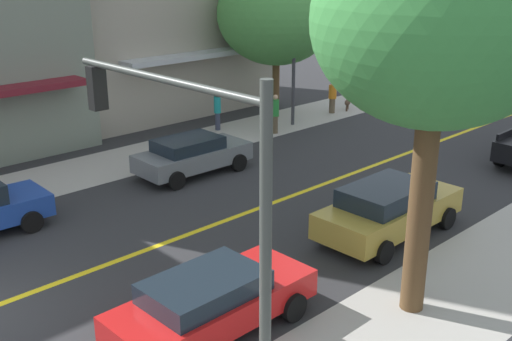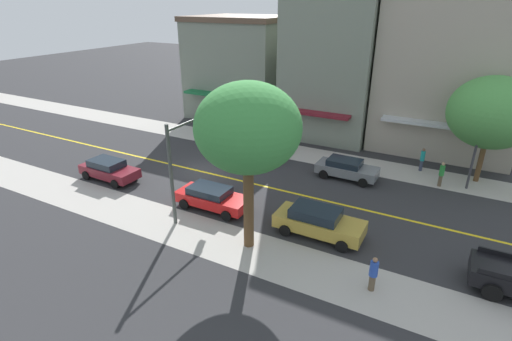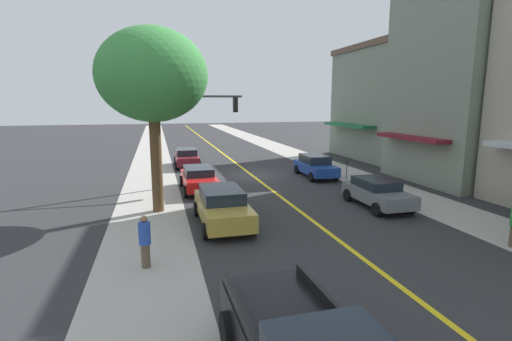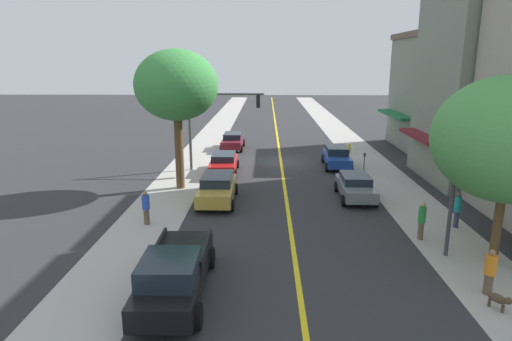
% 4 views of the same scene
% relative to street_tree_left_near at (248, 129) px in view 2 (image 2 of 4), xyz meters
% --- Properties ---
extents(ground_plane, '(140.00, 140.00, 0.00)m').
position_rel_street_tree_left_near_xyz_m(ground_plane, '(-6.54, -7.60, -6.30)').
color(ground_plane, '#2D2D30').
extents(sidewalk_left, '(3.32, 126.00, 0.01)m').
position_rel_street_tree_left_near_xyz_m(sidewalk_left, '(-13.50, -7.60, -6.30)').
color(sidewalk_left, '#ADA8A0').
rests_on(sidewalk_left, ground).
extents(sidewalk_right, '(3.32, 126.00, 0.01)m').
position_rel_street_tree_left_near_xyz_m(sidewalk_right, '(0.43, -7.60, -6.30)').
color(sidewalk_right, '#ADA8A0').
rests_on(sidewalk_right, ground).
extents(road_centerline_stripe, '(0.20, 126.00, 0.00)m').
position_rel_street_tree_left_near_xyz_m(road_centerline_stripe, '(-6.54, -7.60, -6.30)').
color(road_centerline_stripe, yellow).
rests_on(road_centerline_stripe, ground).
extents(brick_apartment_block, '(10.18, 10.04, 10.17)m').
position_rel_street_tree_left_near_xyz_m(brick_apartment_block, '(-21.81, -12.96, -1.21)').
color(brick_apartment_block, gray).
rests_on(brick_apartment_block, ground).
extents(pale_office_building, '(12.81, 8.07, 14.93)m').
position_rel_street_tree_left_near_xyz_m(pale_office_building, '(-21.82, -2.39, 1.17)').
color(pale_office_building, gray).
rests_on(pale_office_building, ground).
extents(tan_rowhouse, '(11.46, 10.96, 15.67)m').
position_rel_street_tree_left_near_xyz_m(tan_rowhouse, '(-21.82, 7.02, 1.54)').
color(tan_rowhouse, '#A39989').
rests_on(tan_rowhouse, ground).
extents(street_tree_left_near, '(4.98, 4.98, 8.47)m').
position_rel_street_tree_left_near_xyz_m(street_tree_left_near, '(0.00, 0.00, 0.00)').
color(street_tree_left_near, brown).
rests_on(street_tree_left_near, ground).
extents(street_tree_right_corner, '(5.60, 5.60, 7.30)m').
position_rel_street_tree_left_near_xyz_m(street_tree_right_corner, '(-14.39, 10.19, -1.39)').
color(street_tree_right_corner, brown).
rests_on(street_tree_right_corner, ground).
extents(fire_hydrant, '(0.44, 0.24, 0.85)m').
position_rel_street_tree_left_near_xyz_m(fire_hydrant, '(-12.52, -10.90, -5.88)').
color(fire_hydrant, yellow).
rests_on(fire_hydrant, ground).
extents(parking_meter, '(0.12, 0.18, 1.29)m').
position_rel_street_tree_left_near_xyz_m(parking_meter, '(-12.49, -4.84, -5.45)').
color(parking_meter, '#4C4C51').
rests_on(parking_meter, ground).
extents(traffic_light_mast, '(5.39, 0.32, 5.85)m').
position_rel_street_tree_left_near_xyz_m(traffic_light_mast, '(-1.63, -4.74, -2.30)').
color(traffic_light_mast, '#474C47').
rests_on(traffic_light_mast, ground).
extents(street_lamp, '(0.70, 0.36, 6.28)m').
position_rel_street_tree_left_near_xyz_m(street_lamp, '(-12.75, 9.66, -2.41)').
color(street_lamp, '#38383D').
rests_on(street_lamp, ground).
extents(red_sedan_right_curb, '(2.04, 4.57, 1.37)m').
position_rel_street_tree_left_near_xyz_m(red_sedan_right_curb, '(-2.36, -3.88, -5.57)').
color(red_sedan_right_curb, red).
rests_on(red_sedan_right_curb, ground).
extents(blue_sedan_left_curb, '(2.05, 4.49, 1.52)m').
position_rel_street_tree_left_near_xyz_m(blue_sedan_left_curb, '(-10.66, -5.93, -5.51)').
color(blue_sedan_left_curb, '#1E429E').
rests_on(blue_sedan_left_curb, ground).
extents(grey_sedan_left_curb, '(2.03, 4.27, 1.38)m').
position_rel_street_tree_left_near_xyz_m(grey_sedan_left_curb, '(-10.52, 1.99, -5.56)').
color(grey_sedan_left_curb, slate).
rests_on(grey_sedan_left_curb, ground).
extents(maroon_sedan_right_curb, '(2.04, 4.39, 1.43)m').
position_rel_street_tree_left_near_xyz_m(maroon_sedan_right_curb, '(-2.36, -12.61, -5.54)').
color(maroon_sedan_right_curb, maroon).
rests_on(maroon_sedan_right_curb, ground).
extents(gold_sedan_right_curb, '(2.10, 4.75, 1.54)m').
position_rel_street_tree_left_near_xyz_m(gold_sedan_right_curb, '(-2.62, 2.80, -5.49)').
color(gold_sedan_right_curb, '#B29338').
rests_on(gold_sedan_right_curb, ground).
extents(pedestrian_green_shirt, '(0.32, 0.32, 1.75)m').
position_rel_street_tree_left_near_xyz_m(pedestrian_green_shirt, '(-12.26, 8.00, -5.37)').
color(pedestrian_green_shirt, brown).
rests_on(pedestrian_green_shirt, ground).
extents(pedestrian_blue_shirt, '(0.37, 0.37, 1.69)m').
position_rel_street_tree_left_near_xyz_m(pedestrian_blue_shirt, '(0.44, 6.42, -5.41)').
color(pedestrian_blue_shirt, brown).
rests_on(pedestrian_blue_shirt, ground).
extents(pedestrian_teal_shirt, '(0.31, 0.31, 1.76)m').
position_rel_street_tree_left_near_xyz_m(pedestrian_teal_shirt, '(-14.44, 6.51, -5.36)').
color(pedestrian_teal_shirt, '#33384C').
rests_on(pedestrian_teal_shirt, ground).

